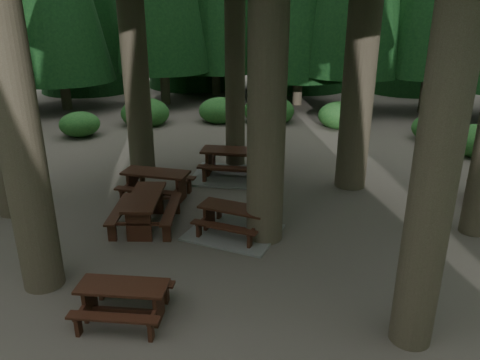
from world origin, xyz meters
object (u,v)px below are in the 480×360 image
(picnic_table_f, at_px, (156,181))
(picnic_table_a, at_px, (233,225))
(picnic_table_e, at_px, (123,296))
(picnic_table_c, at_px, (234,167))
(picnic_table_b, at_px, (145,206))

(picnic_table_f, bearing_deg, picnic_table_a, -29.89)
(picnic_table_e, relative_size, picnic_table_f, 0.92)
(picnic_table_a, xyz_separation_m, picnic_table_c, (-1.21, 3.71, 0.09))
(picnic_table_a, relative_size, picnic_table_e, 1.25)
(picnic_table_a, relative_size, picnic_table_f, 1.16)
(picnic_table_b, distance_m, picnic_table_e, 3.58)
(picnic_table_a, bearing_deg, picnic_table_e, -96.59)
(picnic_table_a, relative_size, picnic_table_c, 0.76)
(picnic_table_c, bearing_deg, picnic_table_a, -80.92)
(picnic_table_a, relative_size, picnic_table_b, 0.98)
(picnic_table_b, height_order, picnic_table_f, picnic_table_b)
(picnic_table_e, distance_m, picnic_table_f, 5.34)
(picnic_table_c, xyz_separation_m, picnic_table_f, (-1.52, -2.34, 0.21))
(picnic_table_a, xyz_separation_m, picnic_table_e, (-0.79, -3.61, 0.22))
(picnic_table_b, bearing_deg, picnic_table_f, 2.01)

